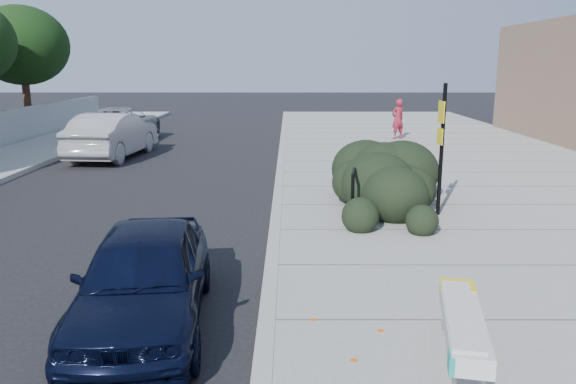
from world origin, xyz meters
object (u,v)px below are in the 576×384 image
object	(u,v)px
sign_post	(441,142)
wagon_silver	(113,135)
suv_silver	(120,124)
pedestrian	(398,119)
bench	(463,322)
bike_rack	(353,190)
sedan_navy	(144,277)

from	to	relation	value
sign_post	wagon_silver	size ratio (longest dim) A/B	0.56
sign_post	suv_silver	distance (m)	16.55
sign_post	pedestrian	xyz separation A→B (m)	(1.50, 12.66, -0.72)
bench	suv_silver	world-z (taller)	suv_silver
bike_rack	wagon_silver	world-z (taller)	wagon_silver
sign_post	suv_silver	world-z (taller)	sign_post
sedan_navy	suv_silver	world-z (taller)	suv_silver
suv_silver	bike_rack	bearing A→B (deg)	123.77
sign_post	sedan_navy	world-z (taller)	sign_post
bench	sedan_navy	distance (m)	3.92
bench	pedestrian	xyz separation A→B (m)	(2.83, 18.82, 0.39)
suv_silver	pedestrian	world-z (taller)	pedestrian
bench	wagon_silver	world-z (taller)	wagon_silver
sedan_navy	pedestrian	xyz separation A→B (m)	(6.56, 17.62, 0.35)
bench	sign_post	world-z (taller)	sign_post
bench	sedan_navy	xyz separation A→B (m)	(-3.73, 1.20, 0.04)
sign_post	suv_silver	bearing A→B (deg)	123.96
sedan_navy	pedestrian	bearing A→B (deg)	64.24
bike_rack	wagon_silver	distance (m)	11.81
wagon_silver	suv_silver	distance (m)	4.33
bench	sign_post	xyz separation A→B (m)	(1.33, 6.16, 1.11)
bike_rack	sedan_navy	size ratio (longest dim) A/B	0.28
bench	bike_rack	xyz separation A→B (m)	(-0.55, 5.71, 0.17)
sedan_navy	pedestrian	distance (m)	18.80
bike_rack	pedestrian	size ratio (longest dim) A/B	0.62
bike_rack	bench	bearing A→B (deg)	-75.96
bench	wagon_silver	bearing A→B (deg)	131.05
pedestrian	sedan_navy	bearing A→B (deg)	40.80
suv_silver	sign_post	bearing A→B (deg)	130.10
sedan_navy	suv_silver	bearing A→B (deg)	101.96
bike_rack	sedan_navy	distance (m)	5.51
sign_post	bike_rack	bearing A→B (deg)	-172.06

